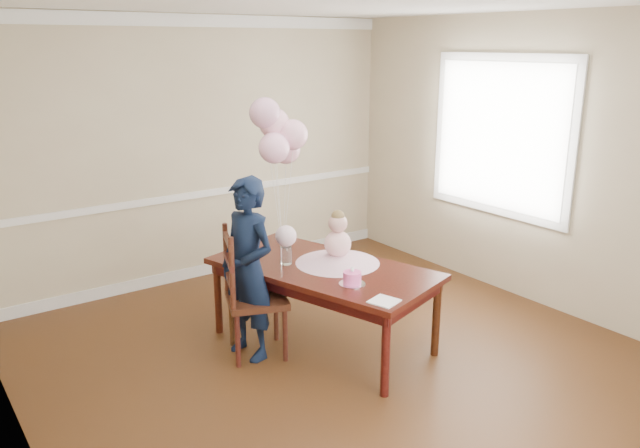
% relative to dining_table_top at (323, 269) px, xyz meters
% --- Properties ---
extents(floor, '(4.50, 5.00, 0.00)m').
position_rel_dining_table_top_xyz_m(floor, '(-0.06, -0.45, -0.66)').
color(floor, '#371E0D').
rests_on(floor, ground).
extents(wall_back, '(4.50, 0.02, 2.70)m').
position_rel_dining_table_top_xyz_m(wall_back, '(-0.06, 2.05, 0.69)').
color(wall_back, tan).
rests_on(wall_back, floor).
extents(wall_left, '(0.02, 5.00, 2.70)m').
position_rel_dining_table_top_xyz_m(wall_left, '(-2.31, -0.45, 0.69)').
color(wall_left, tan).
rests_on(wall_left, floor).
extents(wall_right, '(0.02, 5.00, 2.70)m').
position_rel_dining_table_top_xyz_m(wall_right, '(2.19, -0.45, 0.69)').
color(wall_right, tan).
rests_on(wall_right, floor).
extents(chair_rail_trim, '(4.50, 0.02, 0.07)m').
position_rel_dining_table_top_xyz_m(chair_rail_trim, '(-0.06, 2.04, 0.24)').
color(chair_rail_trim, white).
rests_on(chair_rail_trim, wall_back).
extents(crown_molding, '(4.50, 0.02, 0.12)m').
position_rel_dining_table_top_xyz_m(crown_molding, '(-0.06, 2.04, 1.97)').
color(crown_molding, white).
rests_on(crown_molding, wall_back).
extents(baseboard_trim, '(4.50, 0.02, 0.12)m').
position_rel_dining_table_top_xyz_m(baseboard_trim, '(-0.06, 2.04, -0.60)').
color(baseboard_trim, silver).
rests_on(baseboard_trim, floor).
extents(window_frame, '(0.02, 1.66, 1.56)m').
position_rel_dining_table_top_xyz_m(window_frame, '(2.17, 0.05, 0.89)').
color(window_frame, silver).
rests_on(window_frame, wall_right).
extents(window_blinds, '(0.01, 1.50, 1.40)m').
position_rel_dining_table_top_xyz_m(window_blinds, '(2.15, 0.05, 0.89)').
color(window_blinds, white).
rests_on(window_blinds, wall_right).
extents(dining_table_top, '(1.40, 2.01, 0.05)m').
position_rel_dining_table_top_xyz_m(dining_table_top, '(0.00, 0.00, 0.00)').
color(dining_table_top, black).
rests_on(dining_table_top, table_leg_fl).
extents(table_apron, '(1.29, 1.90, 0.09)m').
position_rel_dining_table_top_xyz_m(table_apron, '(0.00, -0.00, -0.07)').
color(table_apron, black).
rests_on(table_apron, table_leg_fl).
extents(table_leg_fl, '(0.08, 0.08, 0.64)m').
position_rel_dining_table_top_xyz_m(table_leg_fl, '(-0.12, -0.91, -0.34)').
color(table_leg_fl, black).
rests_on(table_leg_fl, floor).
extents(table_leg_fr, '(0.08, 0.08, 0.64)m').
position_rel_dining_table_top_xyz_m(table_leg_fr, '(0.61, -0.69, -0.34)').
color(table_leg_fr, black).
rests_on(table_leg_fr, floor).
extents(table_leg_bl, '(0.08, 0.08, 0.64)m').
position_rel_dining_table_top_xyz_m(table_leg_bl, '(-0.61, 0.69, -0.34)').
color(table_leg_bl, black).
rests_on(table_leg_bl, floor).
extents(table_leg_br, '(0.08, 0.08, 0.64)m').
position_rel_dining_table_top_xyz_m(table_leg_br, '(0.12, 0.91, -0.34)').
color(table_leg_br, black).
rests_on(table_leg_br, floor).
extents(baby_skirt, '(0.86, 0.86, 0.09)m').
position_rel_dining_table_top_xyz_m(baby_skirt, '(0.14, -0.00, 0.07)').
color(baby_skirt, '#DDA3BB').
rests_on(baby_skirt, dining_table_top).
extents(baby_torso, '(0.22, 0.22, 0.22)m').
position_rel_dining_table_top_xyz_m(baby_torso, '(0.14, -0.00, 0.19)').
color(baby_torso, '#FFA1CC').
rests_on(baby_torso, baby_skirt).
extents(baby_head, '(0.16, 0.16, 0.16)m').
position_rel_dining_table_top_xyz_m(baby_head, '(0.14, -0.00, 0.36)').
color(baby_head, '#D8A195').
rests_on(baby_head, baby_torso).
extents(baby_hair, '(0.11, 0.11, 0.11)m').
position_rel_dining_table_top_xyz_m(baby_hair, '(0.14, -0.00, 0.42)').
color(baby_hair, brown).
rests_on(baby_hair, baby_head).
extents(cake_platter, '(0.25, 0.25, 0.01)m').
position_rel_dining_table_top_xyz_m(cake_platter, '(-0.06, -0.45, 0.03)').
color(cake_platter, silver).
rests_on(cake_platter, dining_table_top).
extents(birthday_cake, '(0.17, 0.17, 0.09)m').
position_rel_dining_table_top_xyz_m(birthday_cake, '(-0.06, -0.45, 0.08)').
color(birthday_cake, '#FE50AF').
rests_on(birthday_cake, cake_platter).
extents(cake_flower_a, '(0.03, 0.03, 0.03)m').
position_rel_dining_table_top_xyz_m(cake_flower_a, '(-0.06, -0.45, 0.14)').
color(cake_flower_a, white).
rests_on(cake_flower_a, birthday_cake).
extents(cake_flower_b, '(0.03, 0.03, 0.03)m').
position_rel_dining_table_top_xyz_m(cake_flower_b, '(-0.03, -0.42, 0.14)').
color(cake_flower_b, silver).
rests_on(cake_flower_b, birthday_cake).
extents(rose_vase_near, '(0.11, 0.11, 0.15)m').
position_rel_dining_table_top_xyz_m(rose_vase_near, '(-0.21, 0.22, 0.10)').
color(rose_vase_near, white).
rests_on(rose_vase_near, dining_table_top).
extents(roses_near, '(0.17, 0.17, 0.17)m').
position_rel_dining_table_top_xyz_m(roses_near, '(-0.21, 0.22, 0.26)').
color(roses_near, silver).
rests_on(roses_near, rose_vase_near).
extents(napkin, '(0.23, 0.23, 0.01)m').
position_rel_dining_table_top_xyz_m(napkin, '(-0.08, -0.83, 0.03)').
color(napkin, white).
rests_on(napkin, dining_table_top).
extents(balloon_weight, '(0.05, 0.05, 0.02)m').
position_rel_dining_table_top_xyz_m(balloon_weight, '(-0.06, 0.51, 0.03)').
color(balloon_weight, silver).
rests_on(balloon_weight, dining_table_top).
extents(balloon_a, '(0.26, 0.26, 0.26)m').
position_rel_dining_table_top_xyz_m(balloon_a, '(-0.15, 0.48, 0.94)').
color(balloon_a, '#FFB4D7').
rests_on(balloon_a, balloon_ribbon_a).
extents(balloon_b, '(0.26, 0.26, 0.26)m').
position_rel_dining_table_top_xyz_m(balloon_b, '(0.04, 0.49, 1.03)').
color(balloon_b, '#FFB4CD').
rests_on(balloon_b, balloon_ribbon_b).
extents(balloon_c, '(0.26, 0.26, 0.26)m').
position_rel_dining_table_top_xyz_m(balloon_c, '(-0.07, 0.60, 1.12)').
color(balloon_c, '#FFB4CC').
rests_on(balloon_c, balloon_ribbon_c).
extents(balloon_d, '(0.26, 0.26, 0.26)m').
position_rel_dining_table_top_xyz_m(balloon_d, '(-0.16, 0.59, 1.21)').
color(balloon_d, '#DD9CBD').
rests_on(balloon_d, balloon_ribbon_d).
extents(balloon_e, '(0.26, 0.26, 0.26)m').
position_rel_dining_table_top_xyz_m(balloon_e, '(0.05, 0.62, 0.89)').
color(balloon_e, '#ECA7BC').
rests_on(balloon_e, balloon_ribbon_e).
extents(balloon_ribbon_a, '(0.08, 0.03, 0.76)m').
position_rel_dining_table_top_xyz_m(balloon_ribbon_a, '(-0.10, 0.49, 0.42)').
color(balloon_ribbon_a, white).
rests_on(balloon_ribbon_a, balloon_weight).
extents(balloon_ribbon_b, '(0.10, 0.02, 0.85)m').
position_rel_dining_table_top_xyz_m(balloon_ribbon_b, '(-0.01, 0.50, 0.46)').
color(balloon_ribbon_b, white).
rests_on(balloon_ribbon_b, balloon_weight).
extents(balloon_ribbon_c, '(0.01, 0.09, 0.95)m').
position_rel_dining_table_top_xyz_m(balloon_ribbon_c, '(-0.06, 0.55, 0.51)').
color(balloon_ribbon_c, white).
rests_on(balloon_ribbon_c, balloon_weight).
extents(balloon_ribbon_d, '(0.10, 0.07, 1.03)m').
position_rel_dining_table_top_xyz_m(balloon_ribbon_d, '(-0.11, 0.55, 0.55)').
color(balloon_ribbon_d, white).
rests_on(balloon_ribbon_d, balloon_weight).
extents(balloon_ribbon_e, '(0.11, 0.10, 0.71)m').
position_rel_dining_table_top_xyz_m(balloon_ribbon_e, '(-0.00, 0.56, 0.39)').
color(balloon_ribbon_e, silver).
rests_on(balloon_ribbon_e, balloon_weight).
extents(dining_chair_seat, '(0.59, 0.59, 0.05)m').
position_rel_dining_table_top_xyz_m(dining_chair_seat, '(-0.53, 0.17, -0.20)').
color(dining_chair_seat, '#33170E').
rests_on(dining_chair_seat, chair_leg_fl).
extents(chair_leg_fl, '(0.05, 0.05, 0.45)m').
position_rel_dining_table_top_xyz_m(chair_leg_fl, '(-0.77, 0.06, -0.44)').
color(chair_leg_fl, '#37120F').
rests_on(chair_leg_fl, floor).
extents(chair_leg_fr, '(0.05, 0.05, 0.45)m').
position_rel_dining_table_top_xyz_m(chair_leg_fr, '(-0.42, -0.07, -0.44)').
color(chair_leg_fr, '#34140E').
rests_on(chair_leg_fr, floor).
extents(chair_leg_bl, '(0.05, 0.05, 0.45)m').
position_rel_dining_table_top_xyz_m(chair_leg_bl, '(-0.63, 0.41, -0.44)').
color(chair_leg_bl, '#391F0F').
rests_on(chair_leg_bl, floor).
extents(chair_leg_br, '(0.05, 0.05, 0.45)m').
position_rel_dining_table_top_xyz_m(chair_leg_br, '(-0.29, 0.28, -0.44)').
color(chair_leg_br, '#3B1910').
rests_on(chair_leg_br, floor).
extents(chair_back_post_l, '(0.05, 0.05, 0.58)m').
position_rel_dining_table_top_xyz_m(chair_back_post_l, '(-0.79, 0.07, 0.10)').
color(chair_back_post_l, '#38170F').
rests_on(chair_back_post_l, dining_chair_seat).
extents(chair_back_post_r, '(0.05, 0.05, 0.58)m').
position_rel_dining_table_top_xyz_m(chair_back_post_r, '(-0.65, 0.42, 0.10)').
color(chair_back_post_r, '#3D1910').
rests_on(chair_back_post_r, dining_chair_seat).
extents(chair_slat_low, '(0.18, 0.40, 0.05)m').
position_rel_dining_table_top_xyz_m(chair_slat_low, '(-0.72, 0.24, -0.02)').
color(chair_slat_low, '#34140E').
rests_on(chair_slat_low, dining_chair_seat).
extents(chair_slat_mid, '(0.18, 0.40, 0.05)m').
position_rel_dining_table_top_xyz_m(chair_slat_mid, '(-0.72, 0.24, 0.15)').
color(chair_slat_mid, '#37130F').
rests_on(chair_slat_mid, dining_chair_seat).
extents(chair_slat_top, '(0.18, 0.40, 0.05)m').
position_rel_dining_table_top_xyz_m(chair_slat_top, '(-0.72, 0.24, 0.31)').
color(chair_slat_top, '#3D1B10').
rests_on(chair_slat_top, dining_chair_seat).
extents(woman, '(0.45, 0.59, 1.46)m').
position_rel_dining_table_top_xyz_m(woman, '(-0.59, 0.19, 0.07)').
color(woman, black).
rests_on(woman, floor).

